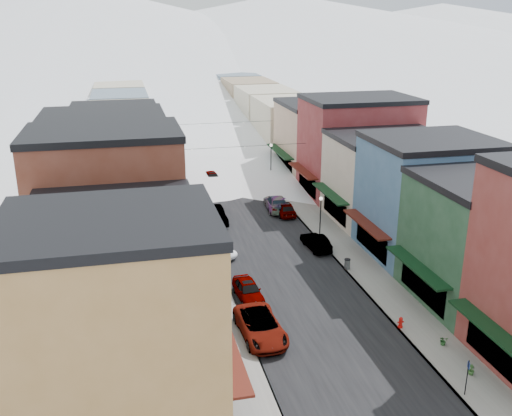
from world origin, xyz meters
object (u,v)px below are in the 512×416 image
car_dark_hatch (215,215)px  car_green_sedan (316,242)px  fire_hydrant (401,323)px  car_white_suv (260,326)px  car_silver_sedan (248,290)px  trash_can (347,264)px  streetlamp_near (321,212)px

car_dark_hatch → car_green_sedan: 11.94m
car_dark_hatch → fire_hydrant: size_ratio=6.45×
car_white_suv → car_dark_hatch: car_dark_hatch is taller
car_silver_sedan → car_dark_hatch: (0.21, 16.93, 0.10)m
car_silver_sedan → car_dark_hatch: bearing=85.5°
fire_hydrant → trash_can: bearing=90.0°
car_silver_sedan → trash_can: size_ratio=4.88×
car_silver_sedan → car_green_sedan: size_ratio=1.01×
car_white_suv → car_green_sedan: bearing=55.1°
car_silver_sedan → fire_hydrant: (9.14, -6.68, -0.22)m
car_silver_sedan → car_dark_hatch: size_ratio=0.85×
car_white_suv → trash_can: 12.70m
car_green_sedan → fire_hydrant: size_ratio=5.47×
trash_can → car_silver_sedan: bearing=-161.9°
fire_hydrant → streetlamp_near: (0.12, 16.99, 2.19)m
car_green_sedan → car_white_suv: bearing=53.1°
car_silver_sedan → trash_can: 9.62m
car_white_suv → car_dark_hatch: (0.57, 22.36, 0.03)m
streetlamp_near → fire_hydrant: bearing=-90.4°
car_white_suv → trash_can: car_white_suv is taller
car_silver_sedan → trash_can: car_silver_sedan is taller
car_green_sedan → streetlamp_near: bearing=-121.5°
car_green_sedan → trash_can: 5.07m
trash_can → car_dark_hatch: bearing=122.6°
car_white_suv → car_green_sedan: 15.81m
car_white_suv → car_green_sedan: size_ratio=1.36×
car_silver_sedan → car_green_sedan: car_silver_sedan is taller
car_dark_hatch → car_green_sedan: car_dark_hatch is taller
car_white_suv → fire_hydrant: car_white_suv is taller
car_green_sedan → car_silver_sedan: bearing=39.9°
car_dark_hatch → trash_can: (8.93, -13.94, -0.23)m
car_dark_hatch → streetlamp_near: (9.05, -6.63, 1.87)m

